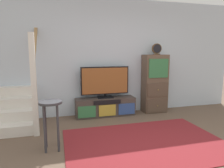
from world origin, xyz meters
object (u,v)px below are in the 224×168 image
object	(u,v)px
desk_clock	(157,49)
bar_stool_near	(51,114)
television	(105,81)
side_cabinet	(155,84)
media_console	(105,107)

from	to	relation	value
desk_clock	bar_stool_near	xyz separation A→B (m)	(-2.44, -1.40, -0.99)
desk_clock	bar_stool_near	distance (m)	2.98
television	side_cabinet	bearing A→B (deg)	-0.62
bar_stool_near	side_cabinet	bearing A→B (deg)	30.32
media_console	desk_clock	world-z (taller)	desk_clock
media_console	bar_stool_near	bearing A→B (deg)	-129.77
bar_stool_near	television	bearing A→B (deg)	50.70
side_cabinet	television	bearing A→B (deg)	179.38
media_console	television	bearing A→B (deg)	90.00
desk_clock	television	bearing A→B (deg)	178.71
media_console	television	xyz separation A→B (m)	(0.00, 0.02, 0.60)
television	desk_clock	bearing A→B (deg)	-1.29
television	media_console	bearing A→B (deg)	-90.00
media_console	side_cabinet	bearing A→B (deg)	0.47
media_console	bar_stool_near	xyz separation A→B (m)	(-1.17, -1.41, 0.34)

